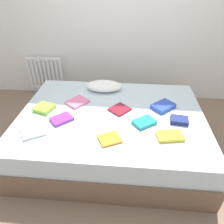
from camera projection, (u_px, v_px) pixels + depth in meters
The scene contains 15 objects.
ground_plane at pixel (112, 147), 2.53m from camera, with size 8.00×8.00×0.00m, color #7F6651.
back_wall at pixel (120, 3), 2.85m from camera, with size 6.00×0.10×2.80m, color silver.
bed at pixel (112, 131), 2.39m from camera, with size 2.00×1.50×0.50m.
radiator at pixel (45, 74), 3.38m from camera, with size 0.57×0.04×0.53m.
pillow at pixel (104, 86), 2.65m from camera, with size 0.45×0.28×0.11m, color white.
textbook_purple at pixel (62, 119), 2.13m from camera, with size 0.21×0.16×0.03m, color purple.
textbook_white at pixel (33, 131), 1.97m from camera, with size 0.21×0.19×0.03m, color white.
textbook_maroon at pixel (120, 109), 2.29m from camera, with size 0.20×0.18×0.02m, color maroon.
textbook_teal at pixel (144, 122), 2.08m from camera, with size 0.21×0.15×0.04m, color teal.
textbook_yellow at pixel (170, 136), 1.91m from camera, with size 0.23×0.15×0.03m, color yellow.
textbook_navy at pixel (179, 120), 2.10m from camera, with size 0.17×0.13×0.05m, color navy.
textbook_lime at pixel (44, 108), 2.29m from camera, with size 0.19×0.18×0.04m, color #8CC638.
textbook_orange at pixel (110, 139), 1.89m from camera, with size 0.19×0.16×0.02m, color orange.
textbook_pink at pixel (77, 102), 2.41m from camera, with size 0.23×0.19×0.03m, color pink.
textbook_blue at pixel (163, 106), 2.31m from camera, with size 0.24×0.17×0.05m, color #2847B7.
Camera 1 is at (0.17, -1.84, 1.77)m, focal length 33.51 mm.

